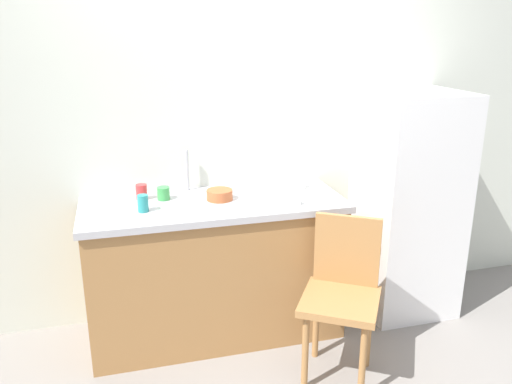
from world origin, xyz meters
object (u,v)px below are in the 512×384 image
Objects in this scene: cup_red at (142,192)px; cup_teal at (143,203)px; dish_tray at (273,198)px; chair at (342,291)px; cup_white at (300,183)px; terracotta_bowl at (220,195)px; cup_green at (163,193)px; refrigerator at (407,204)px.

cup_teal reaches higher than cup_red.
cup_red is at bearing 160.61° from dish_tray.
cup_teal is at bearing 176.97° from dish_tray.
dish_tray is 2.88× the size of cup_teal.
cup_white is (-0.01, 0.67, 0.42)m from chair.
terracotta_bowl is at bearing -15.77° from cup_red.
dish_tray reaches higher than chair.
cup_green is at bearing 54.38° from cup_teal.
refrigerator is 1.73m from cup_red.
refrigerator is at bearing 7.00° from dish_tray.
cup_green is at bearing 164.66° from terracotta_bowl.
cup_white reaches higher than terracotta_bowl.
terracotta_bowl is at bearing 155.32° from dish_tray.
cup_green is at bearing -16.86° from cup_red.
refrigerator reaches higher than cup_white.
cup_white is 1.00m from cup_teal.
dish_tray is 0.65m from cup_green.
cup_white is 0.88× the size of cup_red.
terracotta_bowl is 0.46m from cup_teal.
terracotta_bowl is 2.01× the size of cup_green.
chair is 0.91m from terracotta_bowl.
cup_red is (-0.74, 0.26, 0.02)m from dish_tray.
cup_green reaches higher than chair.
terracotta_bowl is 0.34m from cup_green.
cup_green is (0.13, -0.04, -0.01)m from cup_red.
chair is at bearing -26.81° from cup_teal.
dish_tray is (-0.97, -0.12, 0.16)m from refrigerator.
dish_tray is 0.32m from terracotta_bowl.
cup_teal is at bearing -125.62° from cup_green.
refrigerator is 0.76m from cup_white.
refrigerator is 5.29× the size of dish_tray.
terracotta_bowl is at bearing -172.12° from cup_white.
cup_teal reaches higher than cup_green.
refrigerator is 18.17× the size of cup_white.
terracotta_bowl is at bearing 179.39° from refrigerator.
terracotta_bowl reaches higher than chair.
refrigerator is 1.60m from cup_green.
cup_green reaches higher than terracotta_bowl.
terracotta_bowl is (-0.29, 0.13, 0.01)m from dish_tray.
cup_white is at bearing 123.56° from chair.
cup_green is at bearing 176.32° from refrigerator.
cup_white is at bearing 7.88° from terracotta_bowl.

